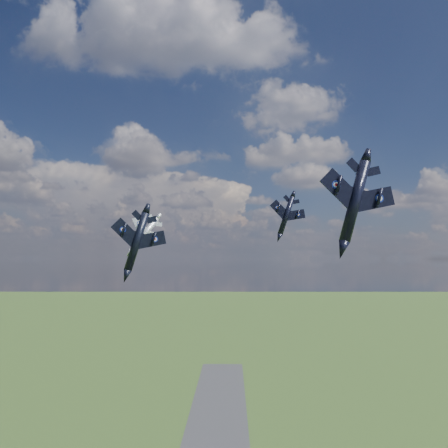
# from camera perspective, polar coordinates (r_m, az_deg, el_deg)

# --- Properties ---
(jet_lead_navy) EXTENTS (12.77, 15.62, 5.59)m
(jet_lead_navy) POSITION_cam_1_polar(r_m,az_deg,el_deg) (75.54, -11.31, -2.22)
(jet_lead_navy) COLOR black
(jet_right_navy) EXTENTS (13.87, 17.54, 6.53)m
(jet_right_navy) POSITION_cam_1_polar(r_m,az_deg,el_deg) (64.35, 16.74, 2.88)
(jet_right_navy) COLOR black
(jet_high_navy) EXTENTS (9.86, 12.83, 5.31)m
(jet_high_navy) POSITION_cam_1_polar(r_m,az_deg,el_deg) (100.19, 8.14, 1.11)
(jet_high_navy) COLOR black
(jet_left_silver) EXTENTS (12.39, 14.62, 7.44)m
(jet_left_silver) POSITION_cam_1_polar(r_m,az_deg,el_deg) (99.69, -10.33, -1.29)
(jet_left_silver) COLOR #A9ACB4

